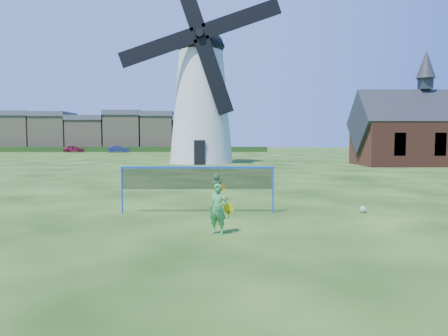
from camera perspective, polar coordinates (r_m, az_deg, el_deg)
ground at (r=12.92m, az=-0.88°, el=-6.81°), size 220.00×220.00×0.00m
windmill at (r=41.81m, az=-3.27°, el=10.11°), size 15.63×6.50×20.36m
chapel at (r=42.40m, az=26.50°, el=4.45°), size 12.72×6.17×10.75m
badminton_net at (r=13.27m, az=-3.80°, el=-1.56°), size 5.05×0.05×1.55m
player_girl at (r=10.37m, az=-0.86°, el=-5.85°), size 0.70×0.46×1.31m
player_boy at (r=16.29m, az=-1.04°, el=-2.66°), size 0.65×0.46×1.06m
play_ball at (r=14.20m, az=19.16°, el=-5.60°), size 0.22×0.22×0.22m
terraced_houses at (r=89.04m, az=-18.32°, el=4.87°), size 50.02×8.40×8.35m
hedge at (r=81.77m, az=-16.01°, el=2.56°), size 62.00×0.80×1.00m
car_left at (r=81.54m, az=-20.59°, el=2.56°), size 4.06×2.57×1.29m
car_right at (r=77.46m, az=-14.77°, el=2.62°), size 4.15×2.54×1.29m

